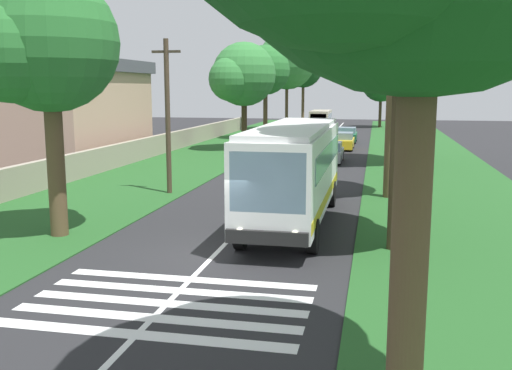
{
  "coord_description": "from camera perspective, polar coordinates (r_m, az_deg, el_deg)",
  "views": [
    {
      "loc": [
        -16.44,
        -4.76,
        5.08
      ],
      "look_at": [
        3.82,
        -0.54,
        1.6
      ],
      "focal_mm": 40.52,
      "sensor_mm": 36.0,
      "label": 1
    }
  ],
  "objects": [
    {
      "name": "zebra_crossing",
      "position": [
        14.23,
        -8.77,
        -11.48
      ],
      "size": [
        4.05,
        6.8,
        0.01
      ],
      "color": "silver",
      "rests_on": "ground"
    },
    {
      "name": "trailing_car_0",
      "position": [
        40.26,
        7.27,
        3.18
      ],
      "size": [
        4.3,
        1.78,
        1.43
      ],
      "color": "gray",
      "rests_on": "ground"
    },
    {
      "name": "coach_bus",
      "position": [
        21.7,
        3.82,
        1.75
      ],
      "size": [
        11.16,
        2.62,
        3.73
      ],
      "color": "white",
      "rests_on": "ground"
    },
    {
      "name": "ground",
      "position": [
        17.85,
        -4.23,
        -7.02
      ],
      "size": [
        160.0,
        160.0,
        0.0
      ],
      "primitive_type": "plane",
      "color": "#262628"
    },
    {
      "name": "roadside_tree_left_3",
      "position": [
        58.44,
        0.76,
        11.12
      ],
      "size": [
        6.15,
        5.0,
        9.27
      ],
      "color": "#4C3826",
      "rests_on": "grass_verge_left"
    },
    {
      "name": "grass_verge_right",
      "position": [
        32.03,
        17.77,
        -0.0
      ],
      "size": [
        120.0,
        8.0,
        0.04
      ],
      "primitive_type": "cube",
      "color": "#235623",
      "rests_on": "ground"
    },
    {
      "name": "trailing_car_1",
      "position": [
        49.0,
        8.58,
        4.28
      ],
      "size": [
        4.3,
        1.78,
        1.43
      ],
      "color": "gold",
      "rests_on": "ground"
    },
    {
      "name": "utility_pole",
      "position": [
        28.04,
        -8.72,
        6.91
      ],
      "size": [
        0.24,
        1.4,
        7.33
      ],
      "color": "#473828",
      "rests_on": "grass_verge_left"
    },
    {
      "name": "roadside_tree_right_0",
      "position": [
        77.03,
        12.17,
        9.76
      ],
      "size": [
        6.02,
        4.93,
        8.22
      ],
      "color": "#3D2D1E",
      "rests_on": "grass_verge_right"
    },
    {
      "name": "roadside_tree_right_2",
      "position": [
        27.47,
        13.26,
        15.04
      ],
      "size": [
        5.84,
        4.66,
        10.28
      ],
      "color": "brown",
      "rests_on": "grass_verge_right"
    },
    {
      "name": "grass_verge_left",
      "position": [
        34.38,
        -10.53,
        0.92
      ],
      "size": [
        120.0,
        8.0,
        0.04
      ],
      "primitive_type": "cube",
      "color": "#235623",
      "rests_on": "ground"
    },
    {
      "name": "roadside_tree_right_1",
      "position": [
        39.72,
        14.1,
        14.6
      ],
      "size": [
        8.27,
        7.33,
        12.56
      ],
      "color": "brown",
      "rests_on": "grass_verge_right"
    },
    {
      "name": "roadside_building",
      "position": [
        44.28,
        -18.9,
        7.12
      ],
      "size": [
        13.1,
        9.84,
        7.1
      ],
      "color": "tan",
      "rests_on": "ground"
    },
    {
      "name": "roadside_tree_left_2",
      "position": [
        79.79,
        4.58,
        11.27
      ],
      "size": [
        6.47,
        5.19,
        10.22
      ],
      "color": "brown",
      "rests_on": "grass_verge_left"
    },
    {
      "name": "roadside_tree_right_4",
      "position": [
        18.6,
        13.83,
        17.08
      ],
      "size": [
        7.11,
        5.78,
        10.64
      ],
      "color": "#4C3826",
      "rests_on": "grass_verge_right"
    },
    {
      "name": "roadside_tree_left_4",
      "position": [
        20.71,
        -20.26,
        12.65
      ],
      "size": [
        5.5,
        4.64,
        8.85
      ],
      "color": "brown",
      "rests_on": "grass_verge_left"
    },
    {
      "name": "trailing_car_2",
      "position": [
        55.42,
        8.97,
        4.87
      ],
      "size": [
        4.3,
        1.78,
        1.43
      ],
      "color": "#145933",
      "rests_on": "ground"
    },
    {
      "name": "roadside_wall",
      "position": [
        40.17,
        -12.37,
        3.19
      ],
      "size": [
        70.0,
        0.4,
        1.48
      ],
      "primitive_type": "cube",
      "color": "#9E937F",
      "rests_on": "grass_verge_left"
    },
    {
      "name": "roadside_tree_left_0",
      "position": [
        47.88,
        -1.38,
        10.69
      ],
      "size": [
        6.3,
        5.19,
        8.75
      ],
      "color": "#3D2D1E",
      "rests_on": "grass_verge_left"
    },
    {
      "name": "trailing_minibus_0",
      "position": [
        67.5,
        6.41,
        6.49
      ],
      "size": [
        6.0,
        2.14,
        2.53
      ],
      "color": "#BFB299",
      "rests_on": "ground"
    },
    {
      "name": "centre_line",
      "position": [
        32.2,
        3.11,
        0.46
      ],
      "size": [
        110.0,
        0.16,
        0.01
      ],
      "primitive_type": "cube",
      "color": "silver",
      "rests_on": "ground"
    },
    {
      "name": "roadside_tree_left_1",
      "position": [
        70.75,
        2.95,
        12.01
      ],
      "size": [
        8.38,
        6.87,
        11.73
      ],
      "color": "#4C3826",
      "rests_on": "grass_verge_left"
    }
  ]
}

